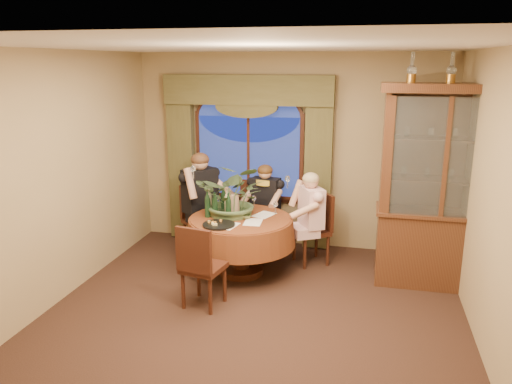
% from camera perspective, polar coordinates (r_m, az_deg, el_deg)
% --- Properties ---
extents(floor, '(5.00, 5.00, 0.00)m').
position_cam_1_polar(floor, '(5.41, -0.77, -14.82)').
color(floor, black).
rests_on(floor, ground).
extents(wall_back, '(4.50, 0.00, 4.50)m').
position_cam_1_polar(wall_back, '(7.27, 3.89, 4.62)').
color(wall_back, '#967E56').
rests_on(wall_back, ground).
extents(wall_right, '(0.00, 5.00, 5.00)m').
position_cam_1_polar(wall_right, '(4.88, 25.81, -1.86)').
color(wall_right, '#967E56').
rests_on(wall_right, ground).
extents(ceiling, '(5.00, 5.00, 0.00)m').
position_cam_1_polar(ceiling, '(4.71, -0.89, 16.32)').
color(ceiling, white).
rests_on(ceiling, wall_back).
extents(window, '(1.62, 0.10, 1.32)m').
position_cam_1_polar(window, '(7.34, -0.85, 3.95)').
color(window, navy).
rests_on(window, wall_back).
extents(arched_transom, '(1.60, 0.06, 0.44)m').
position_cam_1_polar(arched_transom, '(7.24, -0.87, 10.03)').
color(arched_transom, navy).
rests_on(arched_transom, wall_back).
extents(drapery_left, '(0.38, 0.14, 2.32)m').
position_cam_1_polar(drapery_left, '(7.63, -8.49, 3.28)').
color(drapery_left, '#464221').
rests_on(drapery_left, floor).
extents(drapery_right, '(0.38, 0.14, 2.32)m').
position_cam_1_polar(drapery_right, '(7.15, 7.11, 2.56)').
color(drapery_right, '#464221').
rests_on(drapery_right, floor).
extents(swag_valance, '(2.45, 0.16, 0.42)m').
position_cam_1_polar(swag_valance, '(7.15, -1.04, 11.58)').
color(swag_valance, '#464221').
rests_on(swag_valance, wall_back).
extents(dining_table, '(1.63, 1.63, 0.75)m').
position_cam_1_polar(dining_table, '(6.45, -1.74, -6.15)').
color(dining_table, maroon).
rests_on(dining_table, floor).
extents(china_cabinet, '(1.50, 0.59, 2.43)m').
position_cam_1_polar(china_cabinet, '(6.27, 20.29, 0.39)').
color(china_cabinet, '#3E2114').
rests_on(china_cabinet, floor).
extents(oil_lamp_left, '(0.11, 0.11, 0.34)m').
position_cam_1_polar(oil_lamp_left, '(6.06, 17.40, 13.43)').
color(oil_lamp_left, '#A5722D').
rests_on(oil_lamp_left, china_cabinet).
extents(oil_lamp_center, '(0.11, 0.11, 0.34)m').
position_cam_1_polar(oil_lamp_center, '(6.10, 21.47, 13.10)').
color(oil_lamp_center, '#A5722D').
rests_on(oil_lamp_center, china_cabinet).
extents(oil_lamp_right, '(0.11, 0.11, 0.34)m').
position_cam_1_polar(oil_lamp_right, '(6.18, 25.45, 12.72)').
color(oil_lamp_right, '#A5722D').
rests_on(oil_lamp_right, china_cabinet).
extents(chair_right, '(0.58, 0.58, 0.96)m').
position_cam_1_polar(chair_right, '(6.77, 6.33, -4.25)').
color(chair_right, black).
rests_on(chair_right, floor).
extents(chair_back_right, '(0.45, 0.45, 0.96)m').
position_cam_1_polar(chair_back_right, '(7.33, -0.43, -2.66)').
color(chair_back_right, black).
rests_on(chair_back_right, floor).
extents(chair_back, '(0.59, 0.59, 0.96)m').
position_cam_1_polar(chair_back, '(7.18, -6.33, -3.13)').
color(chair_back, black).
rests_on(chair_back, floor).
extents(chair_front_left, '(0.49, 0.49, 0.96)m').
position_cam_1_polar(chair_front_left, '(5.62, -6.02, -8.31)').
color(chair_front_left, black).
rests_on(chair_front_left, floor).
extents(person_pink, '(0.59, 0.61, 1.28)m').
position_cam_1_polar(person_pink, '(6.65, 6.30, -3.13)').
color(person_pink, beige).
rests_on(person_pink, floor).
extents(person_back, '(0.70, 0.71, 1.47)m').
position_cam_1_polar(person_back, '(7.03, -6.37, -1.36)').
color(person_back, black).
rests_on(person_back, floor).
extents(person_scarf, '(0.51, 0.48, 1.27)m').
position_cam_1_polar(person_scarf, '(7.17, 1.08, -1.77)').
color(person_scarf, black).
rests_on(person_scarf, floor).
extents(stoneware_vase, '(0.15, 0.15, 0.27)m').
position_cam_1_polar(stoneware_vase, '(6.39, -2.48, -1.52)').
color(stoneware_vase, '#90705A').
rests_on(stoneware_vase, dining_table).
extents(centerpiece_plant, '(0.90, 1.00, 0.78)m').
position_cam_1_polar(centerpiece_plant, '(6.30, -2.55, 2.52)').
color(centerpiece_plant, '#415935').
rests_on(centerpiece_plant, dining_table).
extents(olive_bowl, '(0.16, 0.16, 0.05)m').
position_cam_1_polar(olive_bowl, '(6.29, -1.26, -2.82)').
color(olive_bowl, '#50572C').
rests_on(olive_bowl, dining_table).
extents(cheese_platter, '(0.40, 0.40, 0.02)m').
position_cam_1_polar(cheese_platter, '(6.03, -4.27, -3.76)').
color(cheese_platter, black).
rests_on(cheese_platter, dining_table).
extents(wine_bottle_0, '(0.07, 0.07, 0.33)m').
position_cam_1_polar(wine_bottle_0, '(6.31, -4.73, -1.48)').
color(wine_bottle_0, black).
rests_on(wine_bottle_0, dining_table).
extents(wine_bottle_1, '(0.07, 0.07, 0.33)m').
position_cam_1_polar(wine_bottle_1, '(6.51, -3.73, -0.94)').
color(wine_bottle_1, black).
rests_on(wine_bottle_1, dining_table).
extents(wine_bottle_2, '(0.07, 0.07, 0.33)m').
position_cam_1_polar(wine_bottle_2, '(6.36, -3.33, -1.31)').
color(wine_bottle_2, tan).
rests_on(wine_bottle_2, dining_table).
extents(wine_bottle_3, '(0.07, 0.07, 0.33)m').
position_cam_1_polar(wine_bottle_3, '(6.24, -3.18, -1.63)').
color(wine_bottle_3, black).
rests_on(wine_bottle_3, dining_table).
extents(wine_bottle_4, '(0.07, 0.07, 0.33)m').
position_cam_1_polar(wine_bottle_4, '(6.46, -5.39, -1.11)').
color(wine_bottle_4, tan).
rests_on(wine_bottle_4, dining_table).
extents(wine_bottle_5, '(0.07, 0.07, 0.33)m').
position_cam_1_polar(wine_bottle_5, '(6.33, -5.57, -1.44)').
color(wine_bottle_5, black).
rests_on(wine_bottle_5, dining_table).
extents(tasting_paper_0, '(0.23, 0.31, 0.00)m').
position_cam_1_polar(tasting_paper_0, '(6.14, -0.34, -3.46)').
color(tasting_paper_0, white).
rests_on(tasting_paper_0, dining_table).
extents(tasting_paper_1, '(0.30, 0.36, 0.00)m').
position_cam_1_polar(tasting_paper_1, '(6.43, 0.92, -2.62)').
color(tasting_paper_1, white).
rests_on(tasting_paper_1, dining_table).
extents(tasting_paper_2, '(0.26, 0.34, 0.00)m').
position_cam_1_polar(tasting_paper_2, '(6.02, -3.26, -3.86)').
color(tasting_paper_2, white).
rests_on(tasting_paper_2, dining_table).
extents(wine_glass_person_pink, '(0.07, 0.07, 0.18)m').
position_cam_1_polar(wine_glass_person_pink, '(6.42, 2.24, -1.84)').
color(wine_glass_person_pink, silver).
rests_on(wine_glass_person_pink, dining_table).
extents(wine_glass_person_back, '(0.07, 0.07, 0.18)m').
position_cam_1_polar(wine_glass_person_back, '(6.65, -4.26, -1.29)').
color(wine_glass_person_back, silver).
rests_on(wine_glass_person_back, dining_table).
extents(wine_glass_person_scarf, '(0.07, 0.07, 0.18)m').
position_cam_1_polar(wine_glass_person_scarf, '(6.71, -0.24, -1.11)').
color(wine_glass_person_scarf, silver).
rests_on(wine_glass_person_scarf, dining_table).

